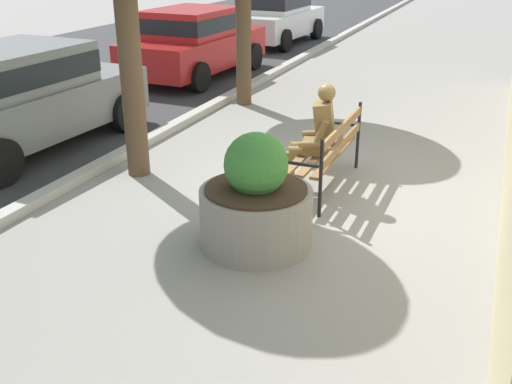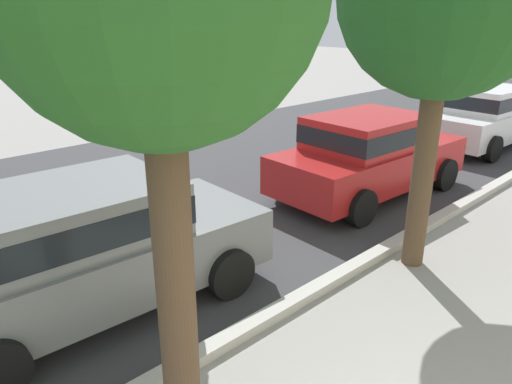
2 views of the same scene
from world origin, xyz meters
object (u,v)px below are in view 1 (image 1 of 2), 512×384
at_px(bronze_statue_seated, 313,138).
at_px(concrete_planter, 256,204).
at_px(park_bench, 329,148).
at_px(parked_car_red, 194,41).
at_px(parked_car_grey, 19,95).
at_px(parked_car_white, 275,16).

xyz_separation_m(bronze_statue_seated, concrete_planter, (-1.75, 0.06, -0.21)).
distance_m(park_bench, parked_car_red, 7.20).
bearing_deg(parked_car_red, parked_car_grey, 180.00).
relative_size(bronze_statue_seated, parked_car_red, 0.33).
bearing_deg(concrete_planter, park_bench, -8.61).
bearing_deg(parked_car_grey, concrete_planter, -109.30).
height_order(park_bench, parked_car_white, parked_car_white).
distance_m(parked_car_red, parked_car_white, 5.32).
height_order(parked_car_grey, parked_car_white, same).
bearing_deg(parked_car_red, park_bench, -138.59).
distance_m(parked_car_grey, parked_car_white, 10.93).
bearing_deg(park_bench, parked_car_red, 41.41).
relative_size(concrete_planter, parked_car_grey, 0.29).
bearing_deg(parked_car_red, parked_car_white, 0.00).
distance_m(concrete_planter, parked_car_grey, 4.77).
bearing_deg(bronze_statue_seated, concrete_planter, 178.15).
distance_m(park_bench, parked_car_grey, 4.77).
bearing_deg(parked_car_white, bronze_statue_seated, -157.08).
xyz_separation_m(parked_car_red, parked_car_white, (5.32, 0.00, 0.00)).
distance_m(parked_car_grey, parked_car_red, 5.61).
height_order(parked_car_grey, parked_car_red, same).
relative_size(park_bench, parked_car_white, 0.43).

